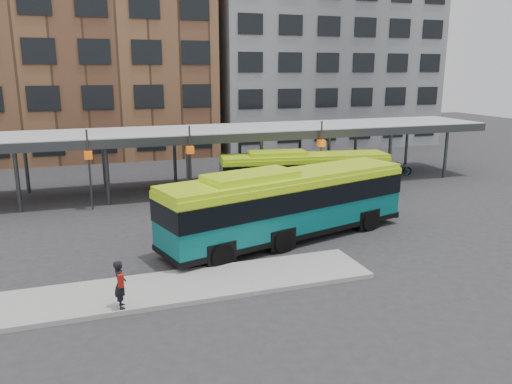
# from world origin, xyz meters

# --- Properties ---
(ground) EXTENTS (120.00, 120.00, 0.00)m
(ground) POSITION_xyz_m (0.00, 0.00, 0.00)
(ground) COLOR #28282B
(ground) RESTS_ON ground
(boarding_island) EXTENTS (14.00, 3.00, 0.18)m
(boarding_island) POSITION_xyz_m (-5.50, -3.00, 0.09)
(boarding_island) COLOR gray
(boarding_island) RESTS_ON ground
(canopy) EXTENTS (40.00, 6.53, 4.80)m
(canopy) POSITION_xyz_m (-0.06, 12.87, 3.91)
(canopy) COLOR #999B9E
(canopy) RESTS_ON ground
(building_brick) EXTENTS (26.00, 14.00, 22.00)m
(building_brick) POSITION_xyz_m (-10.00, 32.00, 11.00)
(building_brick) COLOR brown
(building_brick) RESTS_ON ground
(building_grey) EXTENTS (24.00, 14.00, 20.00)m
(building_grey) POSITION_xyz_m (16.00, 32.00, 10.00)
(building_grey) COLOR slate
(building_grey) RESTS_ON ground
(bus_front) EXTENTS (13.32, 6.16, 3.60)m
(bus_front) POSITION_xyz_m (-0.03, 1.00, 1.87)
(bus_front) COLOR #085758
(bus_front) RESTS_ON ground
(bus_rear) EXTENTS (11.23, 3.97, 3.03)m
(bus_rear) POSITION_xyz_m (4.32, 8.73, 1.58)
(bus_rear) COLOR #085758
(bus_rear) RESTS_ON ground
(pedestrian) EXTENTS (0.44, 0.67, 1.71)m
(pedestrian) POSITION_xyz_m (-8.31, -4.21, 1.05)
(pedestrian) COLOR black
(pedestrian) RESTS_ON boarding_island
(bike_rack) EXTENTS (5.19, 1.39, 1.08)m
(bike_rack) POSITION_xyz_m (12.72, 12.02, 0.50)
(bike_rack) COLOR slate
(bike_rack) RESTS_ON ground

